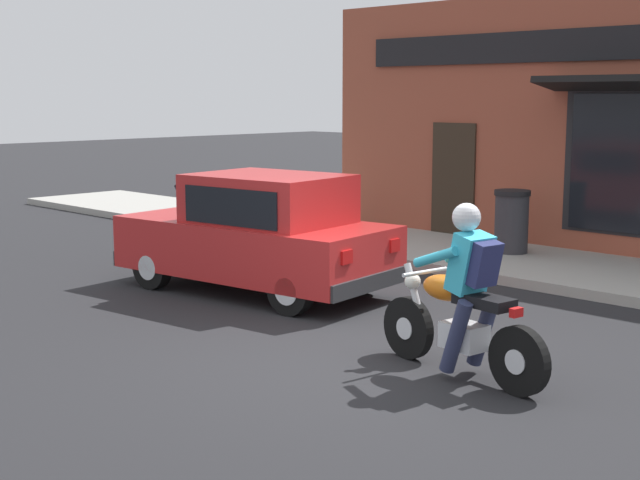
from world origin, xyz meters
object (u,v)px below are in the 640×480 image
at_px(car_hatchback, 258,235).
at_px(fire_hydrant, 347,205).
at_px(trash_bin, 512,221).
at_px(motorcycle_with_rider, 463,305).

bearing_deg(car_hatchback, fire_hydrant, 29.01).
xyz_separation_m(car_hatchback, fire_hydrant, (4.34, 2.41, -0.19)).
distance_m(car_hatchback, trash_bin, 4.41).
relative_size(car_hatchback, trash_bin, 4.02).
relative_size(motorcycle_with_rider, trash_bin, 2.05).
distance_m(motorcycle_with_rider, car_hatchback, 4.16).
bearing_deg(trash_bin, motorcycle_with_rider, -151.93).
relative_size(motorcycle_with_rider, fire_hydrant, 2.29).
bearing_deg(fire_hydrant, trash_bin, -91.50).
bearing_deg(trash_bin, fire_hydrant, 88.50).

